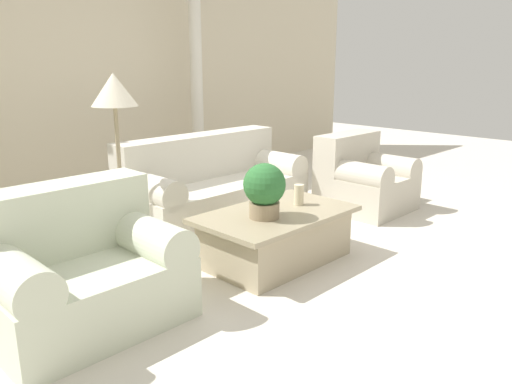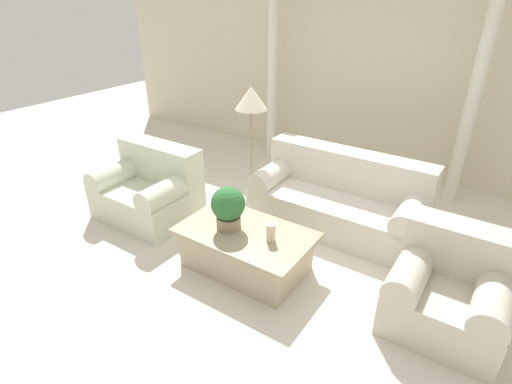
# 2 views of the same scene
# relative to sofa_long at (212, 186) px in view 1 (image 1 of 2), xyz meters

# --- Properties ---
(ground_plane) EXTENTS (16.00, 16.00, 0.00)m
(ground_plane) POSITION_rel_sofa_long_xyz_m (-0.28, -0.92, -0.34)
(ground_plane) COLOR silver
(wall_back) EXTENTS (10.00, 0.06, 3.20)m
(wall_back) POSITION_rel_sofa_long_xyz_m (-0.28, 1.91, 1.26)
(wall_back) COLOR beige
(wall_back) RESTS_ON ground_plane
(sofa_long) EXTENTS (1.96, 0.86, 0.86)m
(sofa_long) POSITION_rel_sofa_long_xyz_m (0.00, 0.00, 0.00)
(sofa_long) COLOR beige
(sofa_long) RESTS_ON ground_plane
(loveseat) EXTENTS (1.15, 0.86, 0.86)m
(loveseat) POSITION_rel_sofa_long_xyz_m (-2.01, -1.07, 0.01)
(loveseat) COLOR beige
(loveseat) RESTS_ON ground_plane
(coffee_table) EXTENTS (1.30, 0.79, 0.43)m
(coffee_table) POSITION_rel_sofa_long_xyz_m (-0.42, -1.29, -0.12)
(coffee_table) COLOR tan
(coffee_table) RESTS_ON ground_plane
(potted_plant) EXTENTS (0.33, 0.33, 0.43)m
(potted_plant) POSITION_rel_sofa_long_xyz_m (-0.60, -1.32, 0.32)
(potted_plant) COLOR #937F60
(potted_plant) RESTS_ON coffee_table
(pillar_candle) EXTENTS (0.08, 0.08, 0.18)m
(pillar_candle) POSITION_rel_sofa_long_xyz_m (-0.14, -1.29, 0.17)
(pillar_candle) COLOR beige
(pillar_candle) RESTS_ON coffee_table
(floor_lamp) EXTENTS (0.38, 0.38, 1.52)m
(floor_lamp) POSITION_rel_sofa_long_xyz_m (-1.15, -0.13, 0.97)
(floor_lamp) COLOR gray
(floor_lamp) RESTS_ON ground_plane
(column_right) EXTENTS (0.23, 0.23, 2.62)m
(column_right) POSITION_rel_sofa_long_xyz_m (0.98, 1.44, 0.99)
(column_right) COLOR silver
(column_right) RESTS_ON ground_plane
(armchair) EXTENTS (0.88, 0.85, 0.83)m
(armchair) POSITION_rel_sofa_long_xyz_m (1.38, -0.95, 0.00)
(armchair) COLOR beige
(armchair) RESTS_ON ground_plane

